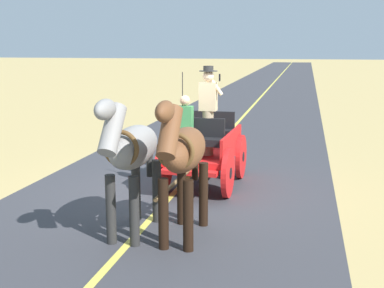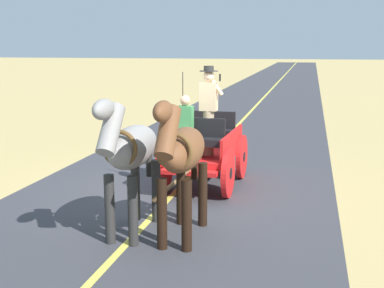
# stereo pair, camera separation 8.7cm
# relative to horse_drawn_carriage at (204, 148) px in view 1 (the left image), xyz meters

# --- Properties ---
(ground_plane) EXTENTS (200.00, 200.00, 0.00)m
(ground_plane) POSITION_rel_horse_drawn_carriage_xyz_m (0.46, 0.43, -0.82)
(ground_plane) COLOR tan
(road_surface) EXTENTS (6.25, 160.00, 0.01)m
(road_surface) POSITION_rel_horse_drawn_carriage_xyz_m (0.46, 0.43, -0.81)
(road_surface) COLOR #38383D
(road_surface) RESTS_ON ground
(road_centre_stripe) EXTENTS (0.12, 160.00, 0.00)m
(road_centre_stripe) POSITION_rel_horse_drawn_carriage_xyz_m (0.46, 0.43, -0.81)
(road_centre_stripe) COLOR #DBCC4C
(road_centre_stripe) RESTS_ON road_surface
(horse_drawn_carriage) EXTENTS (1.50, 4.51, 2.50)m
(horse_drawn_carriage) POSITION_rel_horse_drawn_carriage_xyz_m (0.00, 0.00, 0.00)
(horse_drawn_carriage) COLOR red
(horse_drawn_carriage) RESTS_ON ground
(horse_near_side) EXTENTS (0.57, 2.13, 2.21)m
(horse_near_side) POSITION_rel_horse_drawn_carriage_xyz_m (-0.28, 3.04, 0.51)
(horse_near_side) COLOR brown
(horse_near_side) RESTS_ON ground
(horse_off_side) EXTENTS (0.59, 2.13, 2.21)m
(horse_off_side) POSITION_rel_horse_drawn_carriage_xyz_m (0.52, 3.01, 0.51)
(horse_off_side) COLOR gray
(horse_off_side) RESTS_ON ground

